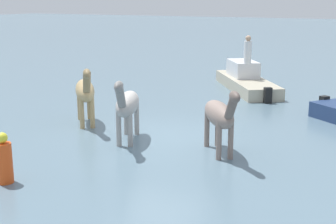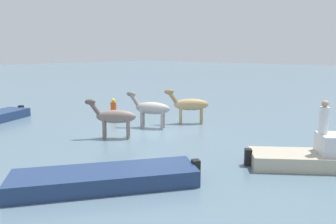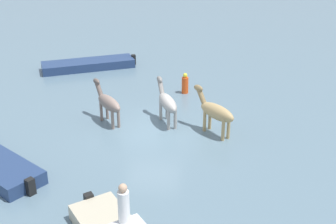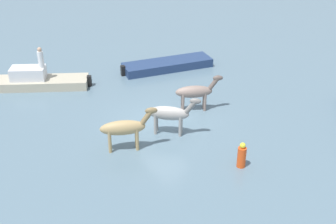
# 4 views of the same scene
# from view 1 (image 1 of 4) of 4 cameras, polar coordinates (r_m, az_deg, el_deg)

# --- Properties ---
(ground_plane) EXTENTS (174.55, 174.55, 0.00)m
(ground_plane) POSITION_cam_1_polar(r_m,az_deg,el_deg) (13.81, -1.10, -3.03)
(ground_plane) COLOR slate
(horse_pinto_flank) EXTENTS (2.41, 1.31, 1.92)m
(horse_pinto_flank) POSITION_cam_1_polar(r_m,az_deg,el_deg) (13.21, -4.94, 0.89)
(horse_pinto_flank) COLOR #9E9993
(horse_pinto_flank) RESTS_ON ground_plane
(horse_rear_stallion) EXTENTS (2.14, 1.96, 1.96)m
(horse_rear_stallion) POSITION_cam_1_polar(r_m,az_deg,el_deg) (15.19, -9.94, 2.48)
(horse_rear_stallion) COLOR tan
(horse_rear_stallion) RESTS_ON ground_plane
(horse_chestnut_trailing) EXTENTS (2.10, 1.79, 1.86)m
(horse_chestnut_trailing) POSITION_cam_1_polar(r_m,az_deg,el_deg) (12.17, 6.25, -0.38)
(horse_chestnut_trailing) COLOR gray
(horse_chestnut_trailing) RESTS_ON ground_plane
(boat_dinghy_port) EXTENTS (5.14, 4.27, 1.36)m
(boat_dinghy_port) POSITION_cam_1_polar(r_m,az_deg,el_deg) (21.25, 9.35, 3.55)
(boat_dinghy_port) COLOR #B7AD93
(boat_dinghy_port) RESTS_ON ground_plane
(person_watcher_seated) EXTENTS (0.32, 0.32, 1.19)m
(person_watcher_seated) POSITION_cam_1_polar(r_m,az_deg,el_deg) (20.75, 9.58, 7.31)
(person_watcher_seated) COLOR silver
(person_watcher_seated) RESTS_ON boat_dinghy_port
(buoy_channel_marker) EXTENTS (0.36, 0.36, 1.14)m
(buoy_channel_marker) POSITION_cam_1_polar(r_m,az_deg,el_deg) (10.92, -19.14, -5.53)
(buoy_channel_marker) COLOR #E54C19
(buoy_channel_marker) RESTS_ON ground_plane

